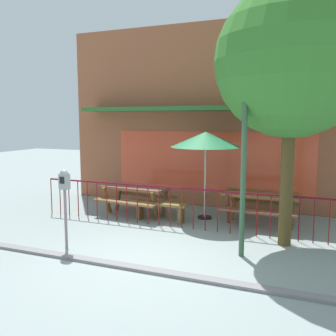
{
  "coord_description": "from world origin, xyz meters",
  "views": [
    {
      "loc": [
        2.89,
        -5.97,
        2.55
      ],
      "look_at": [
        -0.5,
        2.46,
        1.36
      ],
      "focal_mm": 39.79,
      "sensor_mm": 36.0,
      "label": 1
    }
  ],
  "objects_px": {
    "street_tree": "(292,62)",
    "patio_umbrella": "(206,140)",
    "parking_meter_near": "(65,188)",
    "picnic_table_right": "(261,200)",
    "patio_bench": "(160,208)",
    "picnic_table_left": "(136,192)",
    "street_lamp": "(245,127)"
  },
  "relations": [
    {
      "from": "picnic_table_right",
      "to": "picnic_table_left",
      "type": "bearing_deg",
      "value": -174.94
    },
    {
      "from": "picnic_table_right",
      "to": "patio_bench",
      "type": "xyz_separation_m",
      "value": [
        -2.38,
        -0.65,
        -0.26
      ]
    },
    {
      "from": "street_tree",
      "to": "patio_umbrella",
      "type": "bearing_deg",
      "value": 146.98
    },
    {
      "from": "picnic_table_right",
      "to": "patio_umbrella",
      "type": "distance_m",
      "value": 2.01
    },
    {
      "from": "picnic_table_right",
      "to": "patio_bench",
      "type": "height_order",
      "value": "picnic_table_right"
    },
    {
      "from": "picnic_table_right",
      "to": "parking_meter_near",
      "type": "relative_size",
      "value": 1.17
    },
    {
      "from": "picnic_table_left",
      "to": "picnic_table_right",
      "type": "height_order",
      "value": "same"
    },
    {
      "from": "parking_meter_near",
      "to": "street_tree",
      "type": "height_order",
      "value": "street_tree"
    },
    {
      "from": "street_tree",
      "to": "street_lamp",
      "type": "xyz_separation_m",
      "value": [
        -0.7,
        -0.96,
        -1.23
      ]
    },
    {
      "from": "picnic_table_right",
      "to": "parking_meter_near",
      "type": "xyz_separation_m",
      "value": [
        -3.34,
        -3.16,
        0.61
      ]
    },
    {
      "from": "picnic_table_left",
      "to": "patio_umbrella",
      "type": "xyz_separation_m",
      "value": [
        1.83,
        0.32,
        1.42
      ]
    },
    {
      "from": "picnic_table_right",
      "to": "street_lamp",
      "type": "bearing_deg",
      "value": -90.65
    },
    {
      "from": "patio_bench",
      "to": "street_lamp",
      "type": "height_order",
      "value": "street_lamp"
    },
    {
      "from": "patio_umbrella",
      "to": "patio_bench",
      "type": "distance_m",
      "value": 2.05
    },
    {
      "from": "patio_bench",
      "to": "street_lamp",
      "type": "distance_m",
      "value": 3.53
    },
    {
      "from": "picnic_table_right",
      "to": "street_lamp",
      "type": "distance_m",
      "value": 2.91
    },
    {
      "from": "patio_bench",
      "to": "street_tree",
      "type": "distance_m",
      "value": 4.54
    },
    {
      "from": "street_lamp",
      "to": "patio_bench",
      "type": "bearing_deg",
      "value": 145.2
    },
    {
      "from": "patio_bench",
      "to": "street_tree",
      "type": "relative_size",
      "value": 0.27
    },
    {
      "from": "picnic_table_left",
      "to": "patio_umbrella",
      "type": "distance_m",
      "value": 2.33
    },
    {
      "from": "parking_meter_near",
      "to": "patio_bench",
      "type": "bearing_deg",
      "value": 69.03
    },
    {
      "from": "patio_bench",
      "to": "parking_meter_near",
      "type": "relative_size",
      "value": 0.89
    },
    {
      "from": "patio_umbrella",
      "to": "patio_bench",
      "type": "relative_size",
      "value": 1.59
    },
    {
      "from": "picnic_table_left",
      "to": "patio_umbrella",
      "type": "bearing_deg",
      "value": 9.91
    },
    {
      "from": "street_tree",
      "to": "picnic_table_right",
      "type": "bearing_deg",
      "value": 116.75
    },
    {
      "from": "parking_meter_near",
      "to": "street_tree",
      "type": "xyz_separation_m",
      "value": [
        4.01,
        1.83,
        2.43
      ]
    },
    {
      "from": "patio_umbrella",
      "to": "parking_meter_near",
      "type": "relative_size",
      "value": 1.41
    },
    {
      "from": "picnic_table_right",
      "to": "parking_meter_near",
      "type": "height_order",
      "value": "parking_meter_near"
    },
    {
      "from": "patio_bench",
      "to": "patio_umbrella",
      "type": "bearing_deg",
      "value": 35.51
    },
    {
      "from": "parking_meter_near",
      "to": "picnic_table_right",
      "type": "bearing_deg",
      "value": 43.39
    },
    {
      "from": "patio_bench",
      "to": "street_tree",
      "type": "xyz_separation_m",
      "value": [
        3.05,
        -0.68,
        3.3
      ]
    },
    {
      "from": "picnic_table_left",
      "to": "street_lamp",
      "type": "relative_size",
      "value": 0.52
    }
  ]
}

